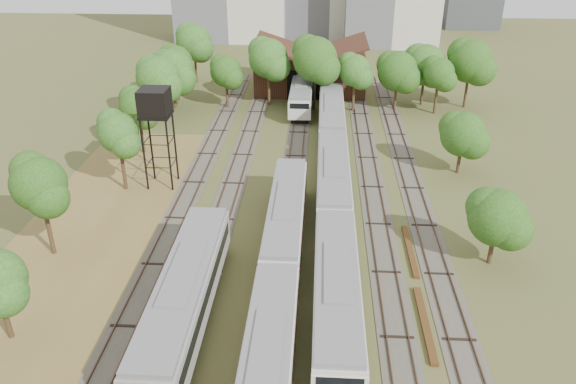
{
  "coord_description": "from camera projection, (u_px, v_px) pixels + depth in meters",
  "views": [
    {
      "loc": [
        0.55,
        -25.35,
        25.27
      ],
      "look_at": [
        -2.06,
        18.66,
        2.5
      ],
      "focal_mm": 35.0,
      "sensor_mm": 36.0,
      "label": 1
    }
  ],
  "objects": [
    {
      "name": "water_tower",
      "position": [
        155.0,
        105.0,
        52.78
      ],
      "size": [
        2.85,
        2.85,
        9.89
      ],
      "color": "black",
      "rests_on": "ground"
    },
    {
      "name": "maintenance_shed",
      "position": [
        310.0,
        70.0,
        84.25
      ],
      "size": [
        16.45,
        11.55,
        7.58
      ],
      "color": "#381B14",
      "rests_on": "ground"
    },
    {
      "name": "tree_band_right",
      "position": [
        464.0,
        135.0,
        56.2
      ],
      "size": [
        6.03,
        39.77,
        7.5
      ],
      "color": "#382616",
      "rests_on": "ground"
    },
    {
      "name": "tree_band_far",
      "position": [
        331.0,
        65.0,
        75.1
      ],
      "size": [
        45.85,
        9.42,
        9.9
      ],
      "color": "#382616",
      "rests_on": "ground"
    },
    {
      "name": "railcar_rear",
      "position": [
        302.0,
        93.0,
        77.53
      ],
      "size": [
        2.94,
        16.08,
        3.63
      ],
      "color": "black",
      "rests_on": "ground"
    },
    {
      "name": "dry_grass_patch",
      "position": [
        68.0,
        280.0,
        42.14
      ],
      "size": [
        14.0,
        60.0,
        0.04
      ],
      "primitive_type": "cube",
      "color": "brown",
      "rests_on": "ground"
    },
    {
      "name": "railcar_red_set",
      "position": [
        278.0,
        281.0,
        38.88
      ],
      "size": [
        2.94,
        34.58,
        3.63
      ],
      "color": "black",
      "rests_on": "ground"
    },
    {
      "name": "tree_band_left",
      "position": [
        132.0,
        110.0,
        59.31
      ],
      "size": [
        7.33,
        75.9,
        8.98
      ],
      "color": "#382616",
      "rests_on": "ground"
    },
    {
      "name": "rail_pile_far",
      "position": [
        410.0,
        250.0,
        45.59
      ],
      "size": [
        0.47,
        7.48,
        0.24
      ],
      "primitive_type": "cube",
      "color": "#573619",
      "rests_on": "ground"
    },
    {
      "name": "railcar_green_set",
      "position": [
        333.0,
        180.0,
        52.94
      ],
      "size": [
        3.08,
        52.08,
        3.81
      ],
      "color": "black",
      "rests_on": "ground"
    },
    {
      "name": "tracks",
      "position": [
        306.0,
        185.0,
        56.3
      ],
      "size": [
        24.6,
        80.0,
        0.19
      ],
      "color": "#4C473D",
      "rests_on": "ground"
    },
    {
      "name": "old_grey_coach",
      "position": [
        185.0,
        295.0,
        37.08
      ],
      "size": [
        3.2,
        18.0,
        3.97
      ],
      "color": "black",
      "rests_on": "ground"
    },
    {
      "name": "ground",
      "position": [
        304.0,
        370.0,
        34.11
      ],
      "size": [
        240.0,
        240.0,
        0.0
      ],
      "primitive_type": "plane",
      "color": "#475123",
      "rests_on": "ground"
    },
    {
      "name": "rail_pile_near",
      "position": [
        425.0,
        323.0,
        37.67
      ],
      "size": [
        0.51,
        7.72,
        0.26
      ],
      "primitive_type": "cube",
      "color": "#573619",
      "rests_on": "ground"
    }
  ]
}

